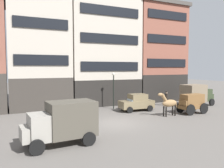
% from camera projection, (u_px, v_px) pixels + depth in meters
% --- Properties ---
extents(ground_plane, '(120.00, 120.00, 0.00)m').
position_uv_depth(ground_plane, '(116.00, 123.00, 18.80)').
color(ground_plane, '#605B56').
extents(building_center_left, '(7.11, 5.53, 15.47)m').
position_uv_depth(building_center_left, '(39.00, 40.00, 25.62)').
color(building_center_left, '#38332D').
rests_on(building_center_left, ground_plane).
extents(building_center_right, '(9.38, 5.53, 16.71)m').
position_uv_depth(building_center_right, '(103.00, 39.00, 28.86)').
color(building_center_right, black).
rests_on(building_center_right, ground_plane).
extents(building_far_right, '(8.01, 5.53, 13.74)m').
position_uv_depth(building_far_right, '(156.00, 52.00, 32.45)').
color(building_far_right, black).
rests_on(building_far_right, ground_plane).
extents(cargo_wagon, '(2.93, 1.56, 1.98)m').
position_uv_depth(cargo_wagon, '(192.00, 102.00, 22.86)').
color(cargo_wagon, brown).
rests_on(cargo_wagon, ground_plane).
extents(draft_horse, '(2.35, 0.63, 2.30)m').
position_uv_depth(draft_horse, '(169.00, 103.00, 21.62)').
color(draft_horse, '#937047').
rests_on(draft_horse, ground_plane).
extents(delivery_truck_near, '(4.49, 2.48, 2.62)m').
position_uv_depth(delivery_truck_near, '(197.00, 94.00, 27.60)').
color(delivery_truck_near, '#2D3823').
rests_on(delivery_truck_near, ground_plane).
extents(delivery_truck_far, '(4.47, 2.41, 2.62)m').
position_uv_depth(delivery_truck_far, '(62.00, 122.00, 13.50)').
color(delivery_truck_far, gray).
rests_on(delivery_truck_far, ground_plane).
extents(sedan_dark, '(3.78, 2.01, 1.83)m').
position_uv_depth(sedan_dark, '(137.00, 102.00, 24.28)').
color(sedan_dark, '#7A6B4C').
rests_on(sedan_dark, ground_plane).
extents(pedestrian_officer, '(0.51, 0.51, 1.79)m').
position_uv_depth(pedestrian_officer, '(166.00, 98.00, 27.57)').
color(pedestrian_officer, black).
rests_on(pedestrian_officer, ground_plane).
extents(streetlamp_curbside, '(0.32, 0.32, 4.12)m').
position_uv_depth(streetlamp_curbside, '(114.00, 85.00, 25.36)').
color(streetlamp_curbside, black).
rests_on(streetlamp_curbside, ground_plane).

